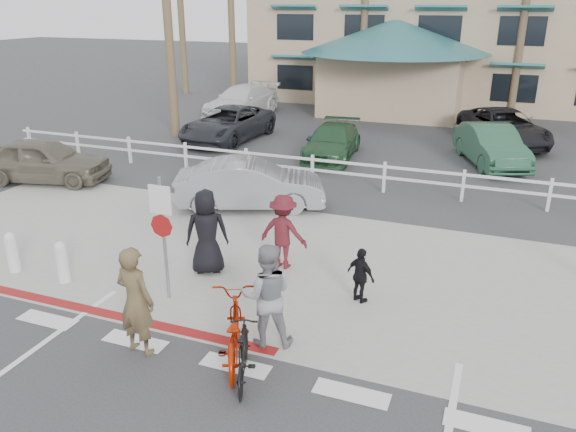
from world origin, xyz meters
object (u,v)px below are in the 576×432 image
at_px(sign_post, 164,233).
at_px(bike_red, 233,330).
at_px(car_white_sedan, 250,185).
at_px(car_red_compact, 44,160).
at_px(bike_black, 243,354).

bearing_deg(sign_post, bike_red, -32.86).
height_order(car_white_sedan, car_red_compact, car_red_compact).
distance_m(bike_black, car_red_compact, 12.96).
distance_m(sign_post, bike_black, 3.32).
bearing_deg(car_red_compact, car_white_sedan, -101.90).
bearing_deg(sign_post, car_white_sedan, 96.95).
relative_size(sign_post, bike_red, 1.38).
distance_m(bike_red, bike_black, 0.61).
relative_size(bike_black, car_red_compact, 0.36).
bearing_deg(sign_post, car_red_compact, 146.69).
xyz_separation_m(bike_black, car_red_compact, (-10.75, 7.23, 0.26)).
distance_m(bike_red, car_white_sedan, 7.48).
bearing_deg(bike_black, car_white_sedan, -86.83).
height_order(sign_post, car_red_compact, sign_post).
bearing_deg(car_red_compact, bike_black, -136.90).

